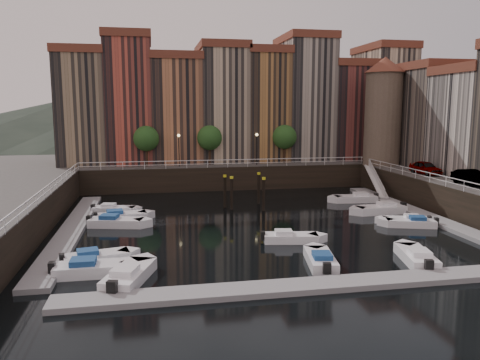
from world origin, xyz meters
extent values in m
plane|color=black|center=(0.00, 0.00, 0.00)|extent=(200.00, 200.00, 0.00)
cube|color=black|center=(0.00, 26.00, 1.50)|extent=(80.00, 20.00, 3.00)
cube|color=gray|center=(-16.20, -1.00, 0.17)|extent=(2.00, 28.00, 0.35)
cube|color=gray|center=(16.20, -1.00, 0.17)|extent=(2.00, 28.00, 0.35)
cube|color=gray|center=(0.00, -17.00, 0.17)|extent=(30.00, 2.00, 0.35)
cone|color=#2D382D|center=(-30.00, 110.00, 7.00)|extent=(80.00, 80.00, 14.00)
cone|color=#2D382D|center=(5.00, 110.00, 9.00)|extent=(100.00, 100.00, 18.00)
cone|color=#2D382D|center=(40.00, 110.00, 6.00)|extent=(70.00, 70.00, 12.00)
cube|color=#8B7558|center=(-18.00, 23.50, 10.00)|extent=(6.00, 10.00, 14.00)
cube|color=brown|center=(-18.00, 23.50, 17.50)|extent=(6.30, 10.30, 1.00)
cube|color=#B34938|center=(-12.10, 23.50, 11.00)|extent=(5.80, 10.00, 16.00)
cube|color=brown|center=(-12.10, 23.50, 19.50)|extent=(6.10, 10.30, 1.00)
cube|color=#B4704A|center=(-5.95, 23.50, 9.75)|extent=(6.50, 10.00, 13.50)
cube|color=brown|center=(-5.95, 23.50, 17.00)|extent=(6.80, 10.30, 1.00)
cube|color=tan|center=(0.40, 23.50, 10.50)|extent=(6.20, 10.00, 15.00)
cube|color=brown|center=(0.40, 23.50, 18.50)|extent=(6.50, 10.30, 1.00)
cube|color=#A4713C|center=(6.30, 23.50, 10.25)|extent=(5.60, 10.00, 14.50)
cube|color=brown|center=(6.30, 23.50, 18.00)|extent=(5.90, 10.30, 1.00)
cube|color=#A49889|center=(12.30, 23.50, 11.25)|extent=(6.40, 10.00, 16.50)
cube|color=brown|center=(12.30, 23.50, 20.00)|extent=(6.70, 10.30, 1.00)
cube|color=brown|center=(18.50, 23.50, 9.50)|extent=(6.00, 10.00, 13.00)
cube|color=brown|center=(18.50, 23.50, 16.50)|extent=(6.30, 10.30, 1.00)
cube|color=#CAB394|center=(24.45, 23.50, 10.75)|extent=(5.90, 10.00, 15.50)
cube|color=brown|center=(24.45, 23.50, 19.00)|extent=(6.20, 10.30, 1.00)
cube|color=#695C4F|center=(26.50, 12.00, 9.00)|extent=(9.00, 8.00, 12.00)
cube|color=brown|center=(26.50, 12.00, 15.50)|extent=(9.30, 8.30, 1.00)
cylinder|color=#6B5B4C|center=(20.00, 14.50, 9.00)|extent=(4.60, 4.60, 12.00)
cone|color=brown|center=(20.00, 14.50, 15.80)|extent=(5.20, 5.20, 2.00)
cylinder|color=black|center=(-10.00, 18.20, 4.20)|extent=(0.30, 0.30, 2.40)
sphere|color=#1E4719|center=(-10.00, 18.20, 6.60)|extent=(3.20, 3.20, 3.20)
cylinder|color=black|center=(-2.00, 18.20, 4.20)|extent=(0.30, 0.30, 2.40)
sphere|color=#1E4719|center=(-2.00, 18.20, 6.60)|extent=(3.20, 3.20, 3.20)
cylinder|color=black|center=(8.00, 18.20, 4.20)|extent=(0.30, 0.30, 2.40)
sphere|color=#1E4719|center=(8.00, 18.20, 6.60)|extent=(3.20, 3.20, 3.20)
cylinder|color=black|center=(-6.00, 17.20, 5.00)|extent=(0.12, 0.12, 4.00)
sphere|color=#FFD88C|center=(-6.00, 17.20, 7.00)|extent=(0.36, 0.36, 0.36)
cylinder|color=black|center=(4.00, 17.20, 5.00)|extent=(0.12, 0.12, 4.00)
sphere|color=#FFD88C|center=(4.00, 17.20, 7.00)|extent=(0.36, 0.36, 0.36)
cube|color=white|center=(0.00, 16.00, 3.95)|extent=(36.00, 0.08, 0.08)
cube|color=white|center=(0.00, 16.00, 3.50)|extent=(36.00, 0.06, 0.06)
cube|color=white|center=(18.00, -1.00, 3.95)|extent=(0.08, 34.00, 0.08)
cube|color=white|center=(18.00, -1.00, 3.50)|extent=(0.06, 34.00, 0.06)
cube|color=white|center=(-18.00, -1.00, 3.95)|extent=(0.08, 34.00, 0.08)
cube|color=white|center=(-18.00, -1.00, 3.50)|extent=(0.06, 34.00, 0.06)
cube|color=white|center=(17.10, 10.00, 1.75)|extent=(2.78, 8.26, 2.81)
cube|color=white|center=(17.10, 10.00, 2.25)|extent=(1.93, 8.32, 3.65)
cylinder|color=black|center=(-1.39, 4.95, 1.50)|extent=(0.32, 0.32, 3.60)
cylinder|color=gold|center=(-1.39, 4.95, 3.35)|extent=(0.36, 0.36, 0.25)
cylinder|color=black|center=(-1.92, 6.14, 1.50)|extent=(0.32, 0.32, 3.60)
cylinder|color=gold|center=(-1.92, 6.14, 3.35)|extent=(0.36, 0.36, 0.25)
cylinder|color=black|center=(1.70, 3.76, 1.50)|extent=(0.32, 0.32, 3.60)
cylinder|color=gold|center=(1.70, 3.76, 3.35)|extent=(0.36, 0.36, 0.25)
cylinder|color=black|center=(2.02, 7.36, 1.50)|extent=(0.32, 0.32, 3.60)
cylinder|color=gold|center=(2.02, 7.36, 3.35)|extent=(0.36, 0.36, 0.25)
cube|color=white|center=(-13.10, -12.30, 0.33)|extent=(4.82, 1.87, 0.82)
cube|color=navy|center=(-13.76, -12.30, 0.82)|extent=(1.53, 1.32, 0.55)
cube|color=black|center=(-15.62, -12.30, 0.60)|extent=(0.38, 0.55, 0.77)
cube|color=white|center=(-13.22, -9.82, 0.29)|extent=(4.51, 2.54, 0.73)
cube|color=navy|center=(-13.78, -9.95, 0.73)|extent=(1.58, 1.43, 0.48)
cube|color=black|center=(-15.39, -10.31, 0.53)|extent=(0.44, 0.55, 0.68)
cube|color=white|center=(-12.61, -0.04, 0.32)|extent=(5.00, 2.88, 0.80)
cube|color=navy|center=(-13.23, 0.11, 0.80)|extent=(1.76, 1.60, 0.53)
cube|color=black|center=(-14.99, 0.54, 0.59)|extent=(0.49, 0.61, 0.75)
cube|color=white|center=(-12.28, 2.30, 0.31)|extent=(4.73, 2.47, 0.77)
cube|color=navy|center=(-12.89, 2.20, 0.77)|extent=(1.62, 1.45, 0.51)
cube|color=black|center=(-14.60, 1.91, 0.56)|extent=(0.44, 0.56, 0.72)
cube|color=white|center=(-13.22, 5.65, 0.28)|extent=(4.36, 2.47, 0.70)
cube|color=white|center=(-13.76, 5.77, 0.70)|extent=(1.52, 1.38, 0.47)
cube|color=black|center=(-15.31, 6.13, 0.51)|extent=(0.42, 0.53, 0.65)
cube|color=white|center=(13.01, -4.86, 0.29)|extent=(4.48, 2.82, 0.71)
cube|color=navy|center=(13.55, -5.03, 0.71)|extent=(1.62, 1.49, 0.48)
cube|color=black|center=(15.09, -5.53, 0.52)|extent=(0.46, 0.55, 0.67)
cube|color=white|center=(13.04, -3.99, 0.27)|extent=(4.21, 2.62, 0.67)
cube|color=white|center=(13.55, -4.15, 0.67)|extent=(1.51, 1.40, 0.45)
cube|color=black|center=(15.00, -4.60, 0.49)|extent=(0.43, 0.52, 0.63)
cube|color=white|center=(12.87, 0.48, 0.34)|extent=(5.04, 2.20, 0.84)
cube|color=white|center=(13.54, 0.52, 0.84)|extent=(1.65, 1.44, 0.56)
cube|color=black|center=(15.45, 0.64, 0.62)|extent=(0.43, 0.58, 0.78)
cube|color=white|center=(12.87, 6.36, 0.32)|extent=(4.76, 2.16, 0.79)
cube|color=white|center=(13.50, 6.31, 0.79)|extent=(1.57, 1.38, 0.53)
cube|color=black|center=(15.29, 6.17, 0.58)|extent=(0.41, 0.55, 0.74)
cube|color=white|center=(-10.89, -13.88, 0.33)|extent=(3.36, 5.26, 0.84)
cube|color=white|center=(-11.10, -14.52, 0.84)|extent=(1.76, 1.91, 0.56)
cube|color=black|center=(-11.70, -16.32, 0.61)|extent=(0.65, 0.55, 0.78)
cube|color=white|center=(1.55, -13.07, 0.30)|extent=(2.44, 4.60, 0.74)
cube|color=navy|center=(1.45, -13.66, 0.74)|extent=(1.42, 1.58, 0.50)
cube|color=black|center=(1.14, -15.32, 0.55)|extent=(0.55, 0.43, 0.70)
cube|color=white|center=(8.16, -13.77, 0.31)|extent=(2.77, 4.88, 0.78)
cube|color=white|center=(8.02, -14.38, 0.78)|extent=(1.55, 1.71, 0.52)
cube|color=black|center=(7.62, -16.11, 0.57)|extent=(0.59, 0.47, 0.73)
imported|color=gray|center=(20.48, 5.05, 3.73)|extent=(2.02, 4.41, 1.46)
imported|color=gray|center=(20.43, -2.55, 3.73)|extent=(1.86, 4.55, 1.47)
cube|color=white|center=(1.17, -7.56, 0.29)|extent=(4.39, 2.28, 0.71)
cube|color=white|center=(0.61, -7.46, 0.71)|extent=(1.50, 1.34, 0.48)
cube|color=black|center=(-0.99, -7.20, 0.52)|extent=(0.41, 0.52, 0.67)
camera|label=1|loc=(-9.34, -41.67, 10.38)|focal=35.00mm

